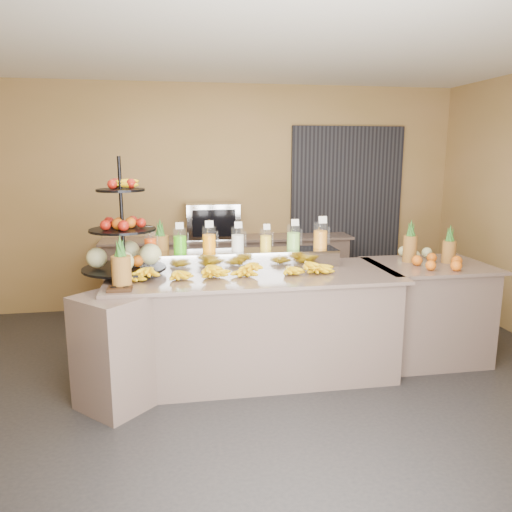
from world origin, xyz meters
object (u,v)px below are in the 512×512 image
object	(u,v)px
pitcher_tray	(238,259)
fruit_stand	(130,246)
banana_heap	(230,269)
oven_warmer	(212,221)
right_fruit_pile	(432,256)
condiment_caddy	(120,289)

from	to	relation	value
pitcher_tray	fruit_stand	xyz separation A→B (m)	(-0.95, -0.13, 0.18)
pitcher_tray	banana_heap	xyz separation A→B (m)	(-0.11, -0.35, -0.01)
oven_warmer	right_fruit_pile	bearing A→B (deg)	-44.79
banana_heap	oven_warmer	size ratio (longest dim) A/B	2.84
banana_heap	fruit_stand	world-z (taller)	fruit_stand
pitcher_tray	banana_heap	bearing A→B (deg)	-107.88
fruit_stand	right_fruit_pile	distance (m)	2.76
fruit_stand	oven_warmer	world-z (taller)	fruit_stand
condiment_caddy	oven_warmer	distance (m)	2.50
pitcher_tray	right_fruit_pile	bearing A→B (deg)	-6.58
pitcher_tray	fruit_stand	bearing A→B (deg)	-172.07
banana_heap	oven_warmer	xyz separation A→B (m)	(0.02, 2.02, 0.15)
condiment_caddy	right_fruit_pile	size ratio (longest dim) A/B	0.38
pitcher_tray	fruit_stand	world-z (taller)	fruit_stand
right_fruit_pile	pitcher_tray	bearing A→B (deg)	173.42
condiment_caddy	right_fruit_pile	xyz separation A→B (m)	(2.80, 0.45, 0.07)
oven_warmer	banana_heap	bearing A→B (deg)	-90.67
condiment_caddy	oven_warmer	world-z (taller)	oven_warmer
right_fruit_pile	oven_warmer	world-z (taller)	oven_warmer
banana_heap	fruit_stand	bearing A→B (deg)	165.57
condiment_caddy	oven_warmer	size ratio (longest dim) A/B	0.28
banana_heap	condiment_caddy	distance (m)	0.93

